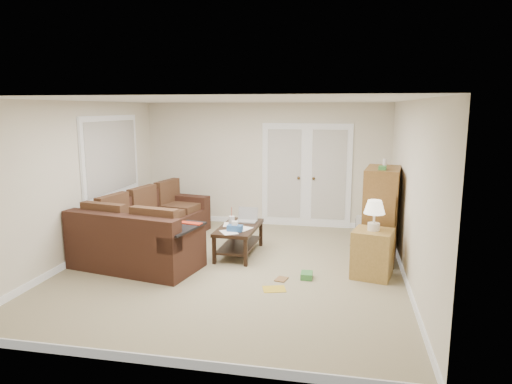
% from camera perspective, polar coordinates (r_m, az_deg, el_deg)
% --- Properties ---
extents(floor, '(5.50, 5.50, 0.00)m').
position_cam_1_polar(floor, '(7.04, -2.81, -9.42)').
color(floor, tan).
rests_on(floor, ground).
extents(ceiling, '(5.00, 5.50, 0.02)m').
position_cam_1_polar(ceiling, '(6.62, -3.01, 11.39)').
color(ceiling, white).
rests_on(ceiling, wall_back).
extents(wall_left, '(0.02, 5.50, 2.50)m').
position_cam_1_polar(wall_left, '(7.71, -21.26, 1.23)').
color(wall_left, silver).
rests_on(wall_left, floor).
extents(wall_right, '(0.02, 5.50, 2.50)m').
position_cam_1_polar(wall_right, '(6.58, 18.72, -0.08)').
color(wall_right, silver).
rests_on(wall_right, floor).
extents(wall_back, '(5.00, 0.02, 2.50)m').
position_cam_1_polar(wall_back, '(9.38, 1.16, 3.47)').
color(wall_back, silver).
rests_on(wall_back, floor).
extents(wall_front, '(5.00, 0.02, 2.50)m').
position_cam_1_polar(wall_front, '(4.17, -12.13, -5.67)').
color(wall_front, silver).
rests_on(wall_front, floor).
extents(baseboards, '(5.00, 5.50, 0.10)m').
position_cam_1_polar(baseboards, '(7.02, -2.82, -9.03)').
color(baseboards, silver).
rests_on(baseboards, floor).
extents(french_doors, '(1.80, 0.05, 2.13)m').
position_cam_1_polar(french_doors, '(9.27, 6.30, 1.98)').
color(french_doors, silver).
rests_on(french_doors, floor).
extents(window_left, '(0.05, 1.92, 1.42)m').
position_cam_1_polar(window_left, '(8.51, -17.61, 4.30)').
color(window_left, silver).
rests_on(window_left, wall_left).
extents(sectional_sofa, '(2.07, 3.20, 0.90)m').
position_cam_1_polar(sectional_sofa, '(7.86, -13.43, -4.89)').
color(sectional_sofa, '#3A2016').
rests_on(sectional_sofa, floor).
extents(coffee_table, '(0.63, 1.20, 0.80)m').
position_cam_1_polar(coffee_table, '(7.58, -2.08, -5.84)').
color(coffee_table, black).
rests_on(coffee_table, floor).
extents(tv_armoire, '(0.63, 0.98, 1.59)m').
position_cam_1_polar(tv_armoire, '(7.50, 15.35, -2.60)').
color(tv_armoire, brown).
rests_on(tv_armoire, floor).
extents(side_cabinet, '(0.64, 0.64, 1.12)m').
position_cam_1_polar(side_cabinet, '(6.76, 14.36, -6.98)').
color(side_cabinet, '#A6803C').
rests_on(side_cabinet, floor).
extents(space_heater, '(0.15, 0.13, 0.32)m').
position_cam_1_polar(space_heater, '(9.15, 12.82, -3.91)').
color(space_heater, silver).
rests_on(space_heater, floor).
extents(floor_magazine, '(0.36, 0.31, 0.01)m').
position_cam_1_polar(floor_magazine, '(6.25, 2.29, -12.02)').
color(floor_magazine, gold).
rests_on(floor_magazine, floor).
extents(floor_greenbox, '(0.17, 0.22, 0.09)m').
position_cam_1_polar(floor_greenbox, '(6.64, 6.35, -10.32)').
color(floor_greenbox, '#3A813A').
rests_on(floor_greenbox, floor).
extents(floor_book, '(0.19, 0.23, 0.02)m').
position_cam_1_polar(floor_book, '(6.59, 2.57, -10.74)').
color(floor_book, brown).
rests_on(floor_book, floor).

